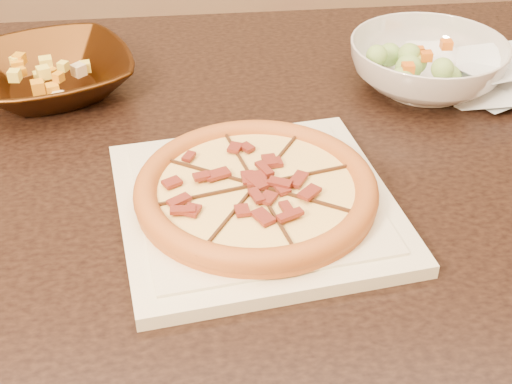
# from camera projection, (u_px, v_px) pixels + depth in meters

# --- Properties ---
(dining_table) EXTENTS (1.55, 1.07, 0.75)m
(dining_table) POSITION_uv_depth(u_px,v_px,m) (171.00, 200.00, 1.06)
(dining_table) COLOR black
(dining_table) RESTS_ON floor
(plate) EXTENTS (0.39, 0.39, 0.02)m
(plate) POSITION_uv_depth(u_px,v_px,m) (256.00, 205.00, 0.88)
(plate) COLOR beige
(plate) RESTS_ON dining_table
(pizza) EXTENTS (0.30, 0.30, 0.03)m
(pizza) POSITION_uv_depth(u_px,v_px,m) (256.00, 189.00, 0.87)
(pizza) COLOR #C46325
(pizza) RESTS_ON plate
(bronze_bowl) EXTENTS (0.33, 0.33, 0.06)m
(bronze_bowl) POSITION_uv_depth(u_px,v_px,m) (51.00, 75.00, 1.12)
(bronze_bowl) COLOR #3A1F0A
(bronze_bowl) RESTS_ON dining_table
(mixed_dish) EXTENTS (0.09, 0.12, 0.03)m
(mixed_dish) POSITION_uv_depth(u_px,v_px,m) (45.00, 49.00, 1.09)
(mixed_dish) COLOR #CEB484
(mixed_dish) RESTS_ON bronze_bowl
(salad_bowl) EXTENTS (0.28, 0.28, 0.08)m
(salad_bowl) POSITION_uv_depth(u_px,v_px,m) (427.00, 65.00, 1.13)
(salad_bowl) COLOR silver
(salad_bowl) RESTS_ON dining_table
(salad) EXTENTS (0.10, 0.13, 0.04)m
(salad) POSITION_uv_depth(u_px,v_px,m) (432.00, 32.00, 1.10)
(salad) COLOR #90B85D
(salad) RESTS_ON salad_bowl
(cling_film) EXTENTS (0.19, 0.17, 0.05)m
(cling_film) POSITION_uv_depth(u_px,v_px,m) (501.00, 85.00, 1.10)
(cling_film) COLOR white
(cling_film) RESTS_ON dining_table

